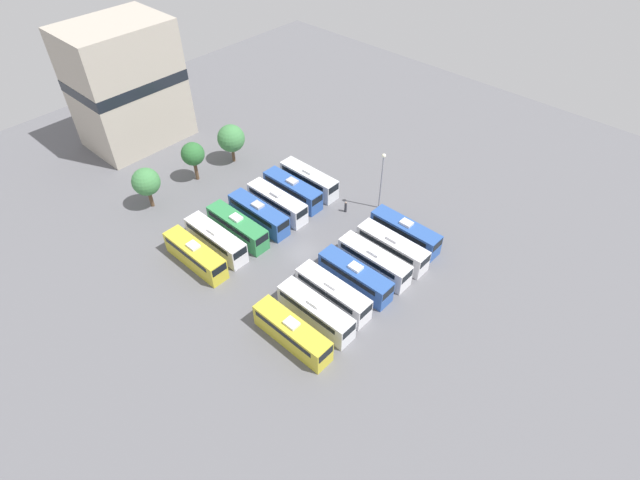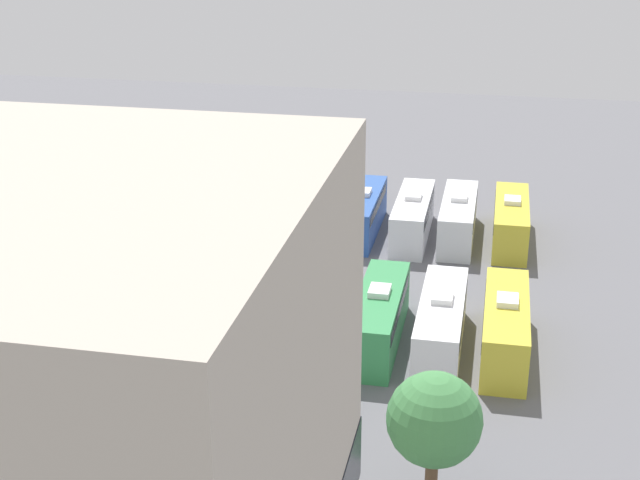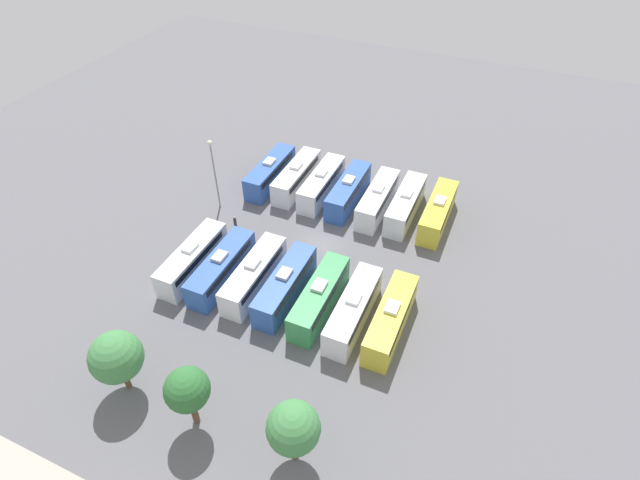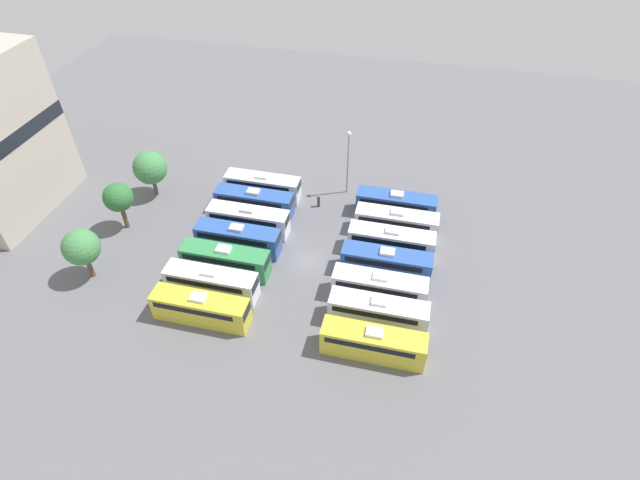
% 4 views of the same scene
% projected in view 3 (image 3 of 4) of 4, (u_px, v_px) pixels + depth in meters
% --- Properties ---
extents(ground_plane, '(124.05, 124.05, 0.00)m').
position_uv_depth(ground_plane, '(321.00, 245.00, 57.21)').
color(ground_plane, slate).
extents(bus_0, '(2.53, 10.10, 3.49)m').
position_uv_depth(bus_0, '(438.00, 211.00, 59.04)').
color(bus_0, gold).
rests_on(bus_0, ground_plane).
extents(bus_1, '(2.53, 10.10, 3.49)m').
position_uv_depth(bus_1, '(405.00, 204.00, 60.14)').
color(bus_1, silver).
rests_on(bus_1, ground_plane).
extents(bus_2, '(2.53, 10.10, 3.49)m').
position_uv_depth(bus_2, '(378.00, 199.00, 60.90)').
color(bus_2, white).
rests_on(bus_2, ground_plane).
extents(bus_3, '(2.53, 10.10, 3.49)m').
position_uv_depth(bus_3, '(348.00, 190.00, 62.20)').
color(bus_3, '#2D56A8').
rests_on(bus_3, ground_plane).
extents(bus_4, '(2.53, 10.10, 3.49)m').
position_uv_depth(bus_4, '(321.00, 183.00, 63.37)').
color(bus_4, white).
rests_on(bus_4, ground_plane).
extents(bus_5, '(2.53, 10.10, 3.49)m').
position_uv_depth(bus_5, '(296.00, 176.00, 64.57)').
color(bus_5, silver).
rests_on(bus_5, ground_plane).
extents(bus_6, '(2.53, 10.10, 3.49)m').
position_uv_depth(bus_6, '(270.00, 172.00, 65.30)').
color(bus_6, '#2D56A8').
rests_on(bus_6, ground_plane).
extents(bus_7, '(2.53, 10.10, 3.49)m').
position_uv_depth(bus_7, '(391.00, 319.00, 46.84)').
color(bus_7, gold).
rests_on(bus_7, ground_plane).
extents(bus_8, '(2.53, 10.10, 3.49)m').
position_uv_depth(bus_8, '(353.00, 309.00, 47.68)').
color(bus_8, silver).
rests_on(bus_8, ground_plane).
extents(bus_9, '(2.53, 10.10, 3.49)m').
position_uv_depth(bus_9, '(319.00, 297.00, 48.88)').
color(bus_9, '#338C4C').
rests_on(bus_9, ground_plane).
extents(bus_10, '(2.53, 10.10, 3.49)m').
position_uv_depth(bus_10, '(285.00, 285.00, 50.09)').
color(bus_10, '#2D56A8').
rests_on(bus_10, ground_plane).
extents(bus_11, '(2.53, 10.10, 3.49)m').
position_uv_depth(bus_11, '(254.00, 275.00, 51.18)').
color(bus_11, white).
rests_on(bus_11, ground_plane).
extents(bus_12, '(2.53, 10.10, 3.49)m').
position_uv_depth(bus_12, '(221.00, 268.00, 51.94)').
color(bus_12, '#2D56A8').
rests_on(bus_12, ground_plane).
extents(bus_13, '(2.53, 10.10, 3.49)m').
position_uv_depth(bus_13, '(192.00, 258.00, 52.98)').
color(bus_13, silver).
rests_on(bus_13, ground_plane).
extents(worker_person, '(0.36, 0.36, 1.79)m').
position_uv_depth(worker_person, '(235.00, 223.00, 58.83)').
color(worker_person, '#333338').
rests_on(worker_person, ground_plane).
extents(light_pole, '(0.60, 0.60, 9.33)m').
position_uv_depth(light_pole, '(213.00, 164.00, 58.56)').
color(light_pole, gray).
rests_on(light_pole, ground_plane).
extents(tree_0, '(4.04, 4.04, 6.40)m').
position_uv_depth(tree_0, '(293.00, 428.00, 35.88)').
color(tree_0, brown).
rests_on(tree_0, ground_plane).
extents(tree_1, '(3.58, 3.58, 6.45)m').
position_uv_depth(tree_1, '(187.00, 390.00, 37.93)').
color(tree_1, brown).
rests_on(tree_1, ground_plane).
extents(tree_2, '(4.41, 4.41, 6.52)m').
position_uv_depth(tree_2, '(116.00, 357.00, 40.53)').
color(tree_2, brown).
rests_on(tree_2, ground_plane).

